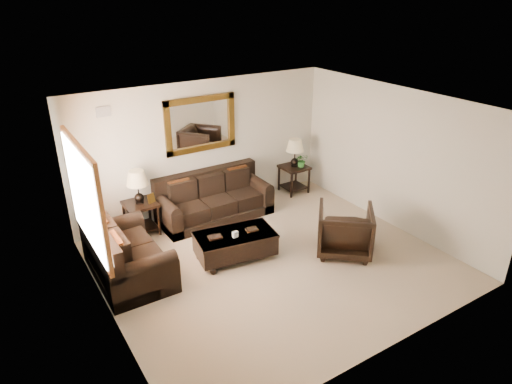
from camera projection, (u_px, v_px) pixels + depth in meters
room at (274, 190)px, 7.29m from camera, size 5.51×5.01×2.71m
window at (86, 197)px, 6.58m from camera, size 0.07×1.96×1.66m
mirror at (201, 124)px, 8.94m from camera, size 1.50×0.06×1.10m
air_vent at (103, 112)px, 7.86m from camera, size 0.25×0.02×0.18m
sofa at (213, 201)px, 9.25m from camera, size 2.26×0.98×0.93m
loveseat at (124, 257)px, 7.31m from camera, size 1.05×1.77×1.00m
end_table_left at (139, 193)px, 8.42m from camera, size 0.58×0.58×1.28m
end_table_right at (295, 158)px, 10.18m from camera, size 0.57×0.57×1.25m
coffee_table at (235, 242)px, 7.87m from camera, size 1.46×0.94×0.57m
armchair at (345, 228)px, 7.95m from camera, size 1.26×1.25×0.95m
potted_plant at (302, 162)px, 10.20m from camera, size 0.37×0.38×0.24m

